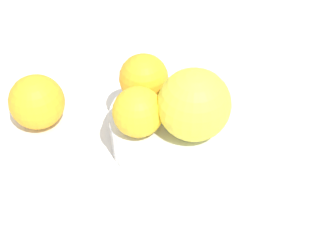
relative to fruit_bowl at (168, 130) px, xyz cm
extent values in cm
cube|color=silver|center=(0.00, 0.00, -3.77)|extent=(110.00, 110.00, 2.00)
cylinder|color=silver|center=(0.00, 0.00, -2.37)|extent=(9.44, 9.44, 0.80)
cylinder|color=silver|center=(0.00, 0.00, 0.13)|extent=(15.23, 15.23, 5.79)
sphere|color=#F9A823|center=(-1.56, 4.18, 6.21)|extent=(6.38, 6.38, 6.38)
sphere|color=yellow|center=(1.57, -4.07, 7.41)|extent=(8.78, 8.78, 8.78)
sphere|color=yellow|center=(-4.48, -1.29, 6.13)|extent=(6.21, 6.21, 6.21)
sphere|color=#F9A823|center=(-14.80, 11.23, 1.06)|extent=(7.66, 7.66, 7.66)
camera|label=1|loc=(-17.71, -40.16, 45.42)|focal=50.89mm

